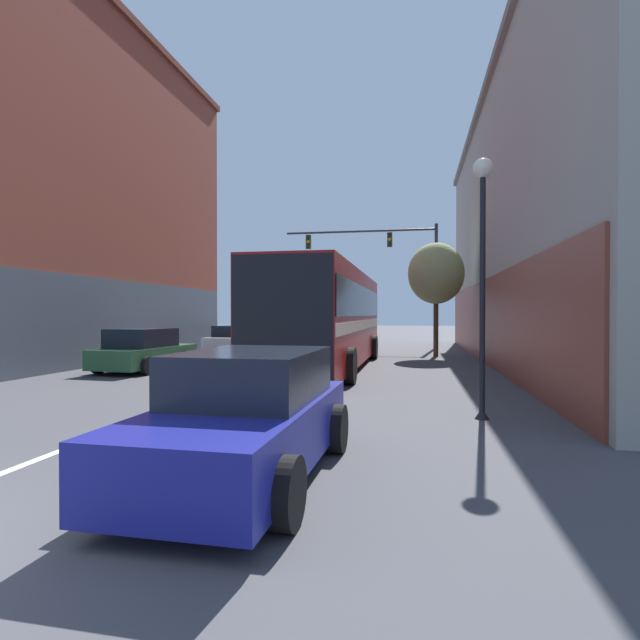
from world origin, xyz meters
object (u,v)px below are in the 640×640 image
object	(u,v)px
hatchback_foreground	(248,417)
traffic_signal_gantry	(391,259)
parked_car_left_mid	(239,339)
parked_car_left_far	(144,351)
parked_car_left_near	(263,335)
street_lamp	(483,256)
bus	(329,315)
street_tree_near	(436,274)

from	to	relation	value
hatchback_foreground	traffic_signal_gantry	xyz separation A→B (m)	(0.60, 22.68, 4.30)
traffic_signal_gantry	parked_car_left_mid	bearing A→B (deg)	-146.44
parked_car_left_mid	parked_car_left_far	size ratio (longest dim) A/B	1.13
parked_car_left_mid	traffic_signal_gantry	size ratio (longest dim) A/B	0.53
parked_car_left_near	street_lamp	world-z (taller)	street_lamp
traffic_signal_gantry	street_lamp	world-z (taller)	traffic_signal_gantry
hatchback_foreground	parked_car_left_far	distance (m)	11.94
bus	street_tree_near	bearing A→B (deg)	-33.74
bus	parked_car_left_near	world-z (taller)	bus
hatchback_foreground	traffic_signal_gantry	distance (m)	23.09
parked_car_left_far	street_tree_near	bearing A→B (deg)	-48.43
parked_car_left_near	traffic_signal_gantry	xyz separation A→B (m)	(7.52, -0.24, 4.34)
street_tree_near	traffic_signal_gantry	bearing A→B (deg)	112.19
street_tree_near	bus	bearing A→B (deg)	-123.94
hatchback_foreground	parked_car_left_mid	world-z (taller)	hatchback_foreground
parked_car_left_near	traffic_signal_gantry	size ratio (longest dim) A/B	0.56
parked_car_left_far	street_lamp	size ratio (longest dim) A/B	0.86
traffic_signal_gantry	street_tree_near	distance (m)	6.09
bus	hatchback_foreground	xyz separation A→B (m)	(1.01, -11.45, -1.17)
parked_car_left_far	street_tree_near	xyz separation A→B (m)	(9.79, 7.46, 3.01)
bus	hatchback_foreground	distance (m)	11.55
parked_car_left_near	parked_car_left_mid	world-z (taller)	parked_car_left_near
parked_car_left_mid	street_lamp	distance (m)	17.28
bus	street_tree_near	world-z (taller)	street_tree_near
hatchback_foreground	street_tree_near	xyz separation A→B (m)	(2.85, 17.18, 2.98)
hatchback_foreground	traffic_signal_gantry	bearing A→B (deg)	-0.08
bus	hatchback_foreground	bearing A→B (deg)	-174.77
hatchback_foreground	bus	bearing A→B (deg)	6.48
parked_car_left_far	bus	bearing A→B (deg)	-69.47
parked_car_left_near	traffic_signal_gantry	world-z (taller)	traffic_signal_gantry
traffic_signal_gantry	street_tree_near	world-z (taller)	traffic_signal_gantry
parked_car_left_near	parked_car_left_mid	xyz separation A→B (m)	(0.32, -5.01, -0.01)
parked_car_left_near	traffic_signal_gantry	distance (m)	8.69
parked_car_left_mid	street_tree_near	size ratio (longest dim) A/B	0.89
parked_car_left_mid	street_lamp	world-z (taller)	street_lamp
parked_car_left_mid	street_tree_near	bearing A→B (deg)	-88.57
parked_car_left_near	parked_car_left_far	world-z (taller)	parked_car_left_far
street_lamp	street_tree_near	bearing A→B (deg)	91.02
bus	traffic_signal_gantry	size ratio (longest dim) A/B	1.44
traffic_signal_gantry	street_lamp	distance (m)	19.19
parked_car_left_near	parked_car_left_mid	bearing A→B (deg)	179.88
parked_car_left_near	parked_car_left_far	xyz separation A→B (m)	(-0.02, -13.20, 0.01)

